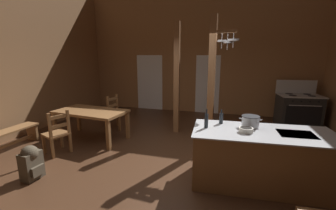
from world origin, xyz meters
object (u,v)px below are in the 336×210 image
(ladderback_chair_by_post, at_px, (117,113))
(bottle_short_on_counter, at_px, (221,118))
(kitchen_island, at_px, (261,158))
(backpack, at_px, (31,161))
(bench_along_left_wall, at_px, (2,138))
(dining_table, at_px, (91,114))
(stove_range, at_px, (298,110))
(ladderback_chair_near_window, at_px, (57,134))
(stockpot_on_counter, at_px, (250,121))
(bottle_tall_on_counter, at_px, (206,120))
(mixing_bowl_on_counter, at_px, (246,130))

(ladderback_chair_by_post, distance_m, bottle_short_on_counter, 3.43)
(kitchen_island, xyz_separation_m, ladderback_chair_by_post, (-3.61, 1.92, 0.00))
(backpack, bearing_deg, bench_along_left_wall, 155.83)
(dining_table, bearing_deg, ladderback_chair_by_post, 79.23)
(stove_range, relative_size, ladderback_chair_near_window, 1.39)
(dining_table, bearing_deg, bench_along_left_wall, -140.46)
(dining_table, bearing_deg, stockpot_on_counter, -12.30)
(stockpot_on_counter, height_order, bottle_tall_on_counter, bottle_tall_on_counter)
(stove_range, bearing_deg, bench_along_left_wall, -150.41)
(stockpot_on_counter, bearing_deg, dining_table, 167.70)
(stove_range, bearing_deg, bottle_short_on_counter, -122.23)
(dining_table, xyz_separation_m, ladderback_chair_by_post, (0.18, 0.94, -0.20))
(bench_along_left_wall, relative_size, bottle_tall_on_counter, 5.05)
(bottle_short_on_counter, bearing_deg, kitchen_island, -21.00)
(kitchen_island, distance_m, stockpot_on_counter, 0.61)
(kitchen_island, bearing_deg, mixing_bowl_on_counter, -158.54)
(backpack, bearing_deg, stockpot_on_counter, 17.01)
(mixing_bowl_on_counter, relative_size, bottle_tall_on_counter, 0.67)
(kitchen_island, relative_size, backpack, 3.72)
(stove_range, height_order, backpack, stove_range)
(ladderback_chair_near_window, distance_m, stockpot_on_counter, 3.84)
(mixing_bowl_on_counter, xyz_separation_m, bottle_tall_on_counter, (-0.62, 0.05, 0.09))
(bench_along_left_wall, bearing_deg, ladderback_chair_by_post, 52.83)
(dining_table, bearing_deg, bottle_short_on_counter, -13.02)
(kitchen_island, bearing_deg, dining_table, 165.55)
(kitchen_island, height_order, stockpot_on_counter, stockpot_on_counter)
(bottle_short_on_counter, bearing_deg, backpack, -159.48)
(backpack, bearing_deg, ladderback_chair_by_post, 88.09)
(mixing_bowl_on_counter, distance_m, bottle_tall_on_counter, 0.63)
(stove_range, height_order, dining_table, stove_range)
(stove_range, xyz_separation_m, backpack, (-5.13, -4.45, -0.17))
(stove_range, relative_size, bench_along_left_wall, 0.82)
(stove_range, xyz_separation_m, mixing_bowl_on_counter, (-1.70, -3.67, 0.45))
(stockpot_on_counter, height_order, mixing_bowl_on_counter, stockpot_on_counter)
(kitchen_island, height_order, mixing_bowl_on_counter, mixing_bowl_on_counter)
(backpack, bearing_deg, mixing_bowl_on_counter, 12.80)
(dining_table, height_order, bottle_tall_on_counter, bottle_tall_on_counter)
(ladderback_chair_near_window, distance_m, bottle_short_on_counter, 3.37)
(ladderback_chair_near_window, xyz_separation_m, bottle_short_on_counter, (3.32, 0.20, 0.54))
(ladderback_chair_near_window, xyz_separation_m, bench_along_left_wall, (-1.23, -0.26, -0.14))
(dining_table, relative_size, bottle_short_on_counter, 7.31)
(stove_range, height_order, bench_along_left_wall, stove_range)
(mixing_bowl_on_counter, xyz_separation_m, bottle_short_on_counter, (-0.39, 0.36, 0.06))
(ladderback_chair_near_window, relative_size, bottle_tall_on_counter, 2.98)
(stove_range, bearing_deg, ladderback_chair_by_post, -161.83)
(bottle_tall_on_counter, bearing_deg, stockpot_on_counter, 19.26)
(kitchen_island, distance_m, dining_table, 3.91)
(ladderback_chair_by_post, bearing_deg, stockpot_on_counter, -26.77)
(ladderback_chair_near_window, xyz_separation_m, bottle_tall_on_counter, (3.10, -0.11, 0.57))
(stockpot_on_counter, bearing_deg, backpack, -162.99)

